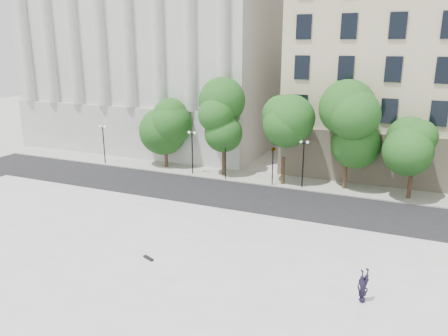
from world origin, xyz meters
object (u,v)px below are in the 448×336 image
(traffic_light_west, at_px, (226,143))
(traffic_light_east, at_px, (273,147))
(person_lying, at_px, (362,297))
(skateboard, at_px, (148,258))

(traffic_light_west, relative_size, traffic_light_east, 0.99)
(traffic_light_west, relative_size, person_lying, 2.33)
(traffic_light_east, height_order, person_lying, traffic_light_east)
(traffic_light_west, xyz_separation_m, skateboard, (2.44, -17.65, -3.15))
(traffic_light_west, relative_size, skateboard, 4.87)
(traffic_light_west, distance_m, skateboard, 18.09)
(traffic_light_west, distance_m, traffic_light_east, 4.74)
(traffic_light_east, distance_m, person_lying, 20.22)
(person_lying, relative_size, skateboard, 2.09)
(traffic_light_east, distance_m, skateboard, 18.08)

